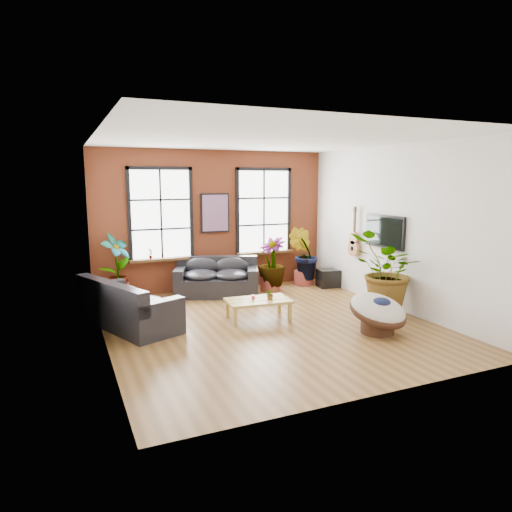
# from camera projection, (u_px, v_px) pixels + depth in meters

# --- Properties ---
(room) EXTENTS (6.04, 6.54, 3.54)m
(room) POSITION_uv_depth(u_px,v_px,m) (265.00, 234.00, 8.68)
(room) COLOR brown
(room) RESTS_ON ground
(sofa_back) EXTENTS (2.19, 1.62, 0.91)m
(sofa_back) POSITION_uv_depth(u_px,v_px,m) (217.00, 278.00, 11.06)
(sofa_back) COLOR black
(sofa_back) RESTS_ON ground
(sofa_left) EXTENTS (1.76, 2.50, 0.91)m
(sofa_left) POSITION_uv_depth(u_px,v_px,m) (126.00, 305.00, 8.64)
(sofa_left) COLOR black
(sofa_left) RESTS_ON ground
(coffee_table) EXTENTS (1.33, 0.83, 0.49)m
(coffee_table) POSITION_uv_depth(u_px,v_px,m) (258.00, 302.00, 9.10)
(coffee_table) COLOR #A3883A
(coffee_table) RESTS_ON ground
(papasan_chair) EXTENTS (1.24, 1.25, 0.78)m
(papasan_chair) POSITION_uv_depth(u_px,v_px,m) (378.00, 312.00, 8.27)
(papasan_chair) COLOR #3A2114
(papasan_chair) RESTS_ON ground
(poster) EXTENTS (0.74, 0.06, 0.98)m
(poster) POSITION_uv_depth(u_px,v_px,m) (215.00, 213.00, 11.40)
(poster) COLOR black
(poster) RESTS_ON room
(tv_wall_unit) EXTENTS (0.13, 1.86, 1.20)m
(tv_wall_unit) POSITION_uv_depth(u_px,v_px,m) (375.00, 235.00, 10.27)
(tv_wall_unit) COLOR black
(tv_wall_unit) RESTS_ON room
(media_box) EXTENTS (0.62, 0.55, 0.46)m
(media_box) POSITION_uv_depth(u_px,v_px,m) (329.00, 278.00, 11.91)
(media_box) COLOR black
(media_box) RESTS_ON ground
(pot_back_left) EXTENTS (0.70, 0.70, 0.41)m
(pot_back_left) POSITION_uv_depth(u_px,v_px,m) (118.00, 292.00, 10.53)
(pot_back_left) COLOR brown
(pot_back_left) RESTS_ON ground
(pot_back_right) EXTENTS (0.66, 0.66, 0.38)m
(pot_back_right) POSITION_uv_depth(u_px,v_px,m) (304.00, 278.00, 12.18)
(pot_back_right) COLOR brown
(pot_back_right) RESTS_ON ground
(pot_right_wall) EXTENTS (0.68, 0.68, 0.39)m
(pot_right_wall) POSITION_uv_depth(u_px,v_px,m) (384.00, 306.00, 9.41)
(pot_right_wall) COLOR brown
(pot_right_wall) RESTS_ON ground
(pot_mid) EXTENTS (0.52, 0.52, 0.37)m
(pot_mid) POSITION_uv_depth(u_px,v_px,m) (271.00, 284.00, 11.49)
(pot_mid) COLOR brown
(pot_mid) RESTS_ON ground
(floor_plant_back_left) EXTENTS (0.90, 0.86, 1.42)m
(floor_plant_back_left) POSITION_uv_depth(u_px,v_px,m) (117.00, 264.00, 10.43)
(floor_plant_back_left) COLOR #155117
(floor_plant_back_left) RESTS_ON ground
(floor_plant_back_right) EXTENTS (0.97, 0.93, 1.37)m
(floor_plant_back_right) POSITION_uv_depth(u_px,v_px,m) (303.00, 254.00, 12.04)
(floor_plant_back_right) COLOR #155117
(floor_plant_back_right) RESTS_ON ground
(floor_plant_right_wall) EXTENTS (1.63, 1.49, 1.55)m
(floor_plant_right_wall) POSITION_uv_depth(u_px,v_px,m) (386.00, 271.00, 9.26)
(floor_plant_right_wall) COLOR #155117
(floor_plant_right_wall) RESTS_ON ground
(floor_plant_mid) EXTENTS (0.91, 0.91, 1.22)m
(floor_plant_mid) POSITION_uv_depth(u_px,v_px,m) (272.00, 262.00, 11.38)
(floor_plant_mid) COLOR #155117
(floor_plant_mid) RESTS_ON ground
(table_plant) EXTENTS (0.22, 0.19, 0.23)m
(table_plant) POSITION_uv_depth(u_px,v_px,m) (270.00, 294.00, 9.09)
(table_plant) COLOR #155117
(table_plant) RESTS_ON coffee_table
(sill_plant_left) EXTENTS (0.17, 0.17, 0.27)m
(sill_plant_left) POSITION_uv_depth(u_px,v_px,m) (150.00, 253.00, 10.85)
(sill_plant_left) COLOR #155117
(sill_plant_left) RESTS_ON room
(sill_plant_right) EXTENTS (0.19, 0.19, 0.27)m
(sill_plant_right) POSITION_uv_depth(u_px,v_px,m) (277.00, 246.00, 12.17)
(sill_plant_right) COLOR #155117
(sill_plant_right) RESTS_ON room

